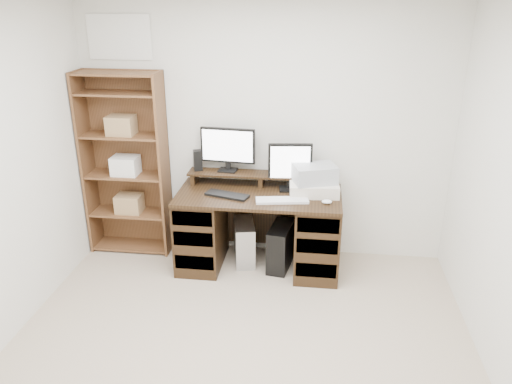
% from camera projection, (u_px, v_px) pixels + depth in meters
% --- Properties ---
extents(room, '(3.54, 4.04, 2.54)m').
position_uv_depth(room, '(226.00, 220.00, 2.87)').
color(room, '#BBA78F').
rests_on(room, ground).
extents(desk, '(1.50, 0.70, 0.75)m').
position_uv_depth(desk, '(259.00, 229.00, 4.70)').
color(desk, black).
rests_on(desk, ground).
extents(riser_shelf, '(1.40, 0.22, 0.12)m').
position_uv_depth(riser_shelf, '(262.00, 176.00, 4.72)').
color(riser_shelf, black).
rests_on(riser_shelf, desk).
extents(monitor_wide, '(0.53, 0.15, 0.42)m').
position_uv_depth(monitor_wide, '(228.00, 147.00, 4.70)').
color(monitor_wide, black).
rests_on(monitor_wide, riser_shelf).
extents(monitor_small, '(0.40, 0.17, 0.44)m').
position_uv_depth(monitor_small, '(290.00, 165.00, 4.57)').
color(monitor_small, black).
rests_on(monitor_small, desk).
extents(speaker, '(0.10, 0.10, 0.20)m').
position_uv_depth(speaker, '(198.00, 160.00, 4.76)').
color(speaker, black).
rests_on(speaker, riser_shelf).
extents(keyboard_black, '(0.42, 0.24, 0.02)m').
position_uv_depth(keyboard_black, '(227.00, 195.00, 4.50)').
color(keyboard_black, black).
rests_on(keyboard_black, desk).
extents(keyboard_white, '(0.48, 0.21, 0.02)m').
position_uv_depth(keyboard_white, '(282.00, 200.00, 4.39)').
color(keyboard_white, silver).
rests_on(keyboard_white, desk).
extents(mouse, '(0.09, 0.07, 0.04)m').
position_uv_depth(mouse, '(327.00, 202.00, 4.34)').
color(mouse, white).
rests_on(mouse, desk).
extents(printer, '(0.46, 0.36, 0.11)m').
position_uv_depth(printer, '(314.00, 188.00, 4.55)').
color(printer, beige).
rests_on(printer, desk).
extents(basket, '(0.44, 0.37, 0.16)m').
position_uv_depth(basket, '(315.00, 174.00, 4.50)').
color(basket, '#9FA3A9').
rests_on(basket, printer).
extents(tower_silver, '(0.27, 0.44, 0.41)m').
position_uv_depth(tower_silver, '(244.00, 242.00, 4.85)').
color(tower_silver, '#AEB0B5').
rests_on(tower_silver, ground).
extents(tower_black, '(0.25, 0.45, 0.42)m').
position_uv_depth(tower_black, '(281.00, 246.00, 4.75)').
color(tower_black, black).
rests_on(tower_black, ground).
extents(bookshelf, '(0.80, 0.30, 1.80)m').
position_uv_depth(bookshelf, '(126.00, 163.00, 4.85)').
color(bookshelf, brown).
rests_on(bookshelf, ground).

